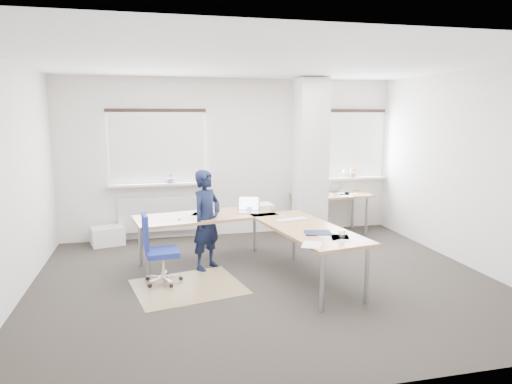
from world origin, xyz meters
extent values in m
plane|color=#2B2622|center=(0.00, 0.00, 0.00)|extent=(6.00, 6.00, 0.00)
cube|color=beige|center=(0.00, 2.50, 1.40)|extent=(6.00, 0.04, 2.80)
cube|color=beige|center=(0.00, -2.50, 1.40)|extent=(6.00, 0.04, 2.80)
cube|color=beige|center=(-3.00, 0.00, 1.40)|extent=(0.04, 5.00, 2.80)
cube|color=beige|center=(3.00, 0.00, 1.40)|extent=(0.04, 5.00, 2.80)
cube|color=white|center=(0.00, 0.00, 2.80)|extent=(6.00, 5.00, 0.04)
cube|color=beige|center=(1.30, 1.95, 1.39)|extent=(0.50, 0.50, 2.78)
cube|color=white|center=(-1.30, 2.47, 1.60)|extent=(1.60, 0.04, 1.20)
cube|color=white|center=(-1.30, 2.43, 1.60)|extent=(1.60, 0.02, 1.20)
cube|color=white|center=(-1.30, 2.40, 0.98)|extent=(1.70, 0.20, 0.04)
cube|color=white|center=(2.30, 2.47, 1.60)|extent=(1.20, 0.04, 1.20)
cube|color=white|center=(2.30, 2.43, 1.60)|extent=(1.20, 0.02, 1.20)
cube|color=white|center=(2.30, 2.40, 0.98)|extent=(1.30, 0.20, 0.04)
cube|color=white|center=(-1.30, 2.42, 0.45)|extent=(1.40, 0.10, 0.60)
cylinder|color=#854496|center=(-1.10, 2.38, 1.04)|extent=(0.12, 0.12, 0.08)
imported|color=#356428|center=(-1.10, 2.38, 1.08)|extent=(0.09, 0.06, 0.17)
cylinder|color=#9C583C|center=(2.30, 2.38, 1.04)|extent=(0.12, 0.12, 0.08)
imported|color=#356428|center=(2.30, 2.38, 1.08)|extent=(0.09, 0.07, 0.17)
cube|color=olive|center=(-1.01, 0.02, 0.00)|extent=(1.52, 1.37, 0.01)
cube|color=white|center=(-2.18, 2.25, 0.16)|extent=(0.59, 0.48, 0.31)
cube|color=olive|center=(-0.68, 0.90, 0.71)|extent=(2.11, 1.14, 0.04)
cube|color=olive|center=(0.52, -0.11, 0.71)|extent=(1.14, 2.11, 0.04)
cylinder|color=gray|center=(-1.51, 0.45, 0.34)|extent=(0.05, 0.05, 0.69)
cylinder|color=gray|center=(-1.62, 1.04, 0.34)|extent=(0.05, 0.05, 0.69)
cylinder|color=gray|center=(0.16, 1.35, 0.34)|extent=(0.05, 0.05, 0.69)
cylinder|color=gray|center=(0.38, -1.05, 0.34)|extent=(0.05, 0.05, 0.69)
cylinder|color=gray|center=(0.97, -0.94, 0.34)|extent=(0.05, 0.05, 0.69)
cylinder|color=gray|center=(0.65, 0.83, 0.34)|extent=(0.05, 0.05, 0.69)
cube|color=#B7B7BC|center=(-0.04, 0.93, 0.74)|extent=(0.38, 0.32, 0.01)
cube|color=#B7B7BC|center=(0.00, 1.04, 0.85)|extent=(0.33, 0.14, 0.22)
cube|color=silver|center=(0.00, 1.04, 0.85)|extent=(0.29, 0.12, 0.19)
cube|color=white|center=(0.45, 0.31, 0.74)|extent=(0.46, 0.22, 0.02)
cube|color=#121832|center=(0.55, -0.44, 0.74)|extent=(0.36, 0.30, 0.01)
cube|color=silver|center=(0.17, 1.18, 0.77)|extent=(0.49, 0.38, 0.07)
imported|color=white|center=(0.33, 0.38, 0.76)|extent=(0.08, 0.08, 0.07)
cylinder|color=silver|center=(0.74, -0.72, 0.78)|extent=(0.07, 0.07, 0.10)
cube|color=olive|center=(1.78, 2.13, 0.71)|extent=(1.46, 0.82, 0.04)
cylinder|color=gray|center=(1.21, 1.83, 0.34)|extent=(0.05, 0.05, 0.69)
cylinder|color=gray|center=(2.40, 1.94, 0.34)|extent=(0.05, 0.05, 0.69)
cylinder|color=gray|center=(1.16, 2.33, 0.34)|extent=(0.05, 0.05, 0.69)
cylinder|color=gray|center=(2.36, 2.44, 0.34)|extent=(0.05, 0.05, 0.69)
cube|color=#B7B7BC|center=(1.57, 2.13, 0.74)|extent=(0.40, 0.36, 0.01)
cube|color=#B7B7BC|center=(1.52, 2.23, 0.85)|extent=(0.31, 0.19, 0.22)
cube|color=silver|center=(1.52, 2.23, 0.85)|extent=(0.27, 0.16, 0.19)
cylinder|color=white|center=(2.12, 2.43, 0.74)|extent=(0.10, 0.10, 0.02)
cylinder|color=white|center=(2.12, 2.43, 0.93)|extent=(0.02, 0.16, 0.38)
cylinder|color=white|center=(2.12, 2.31, 1.15)|extent=(0.02, 0.29, 0.13)
cone|color=white|center=(2.12, 2.17, 1.13)|extent=(0.14, 0.16, 0.17)
cube|color=navy|center=(-1.32, 0.24, 0.41)|extent=(0.45, 0.45, 0.07)
cube|color=navy|center=(-1.53, 0.22, 0.71)|extent=(0.09, 0.36, 0.44)
cylinder|color=silver|center=(-1.32, 0.24, 0.24)|extent=(0.05, 0.05, 0.30)
cylinder|color=black|center=(-1.09, 0.27, 0.03)|extent=(0.06, 0.03, 0.05)
cylinder|color=black|center=(-1.27, 0.47, 0.03)|extent=(0.04, 0.06, 0.05)
cylinder|color=black|center=(-1.52, 0.36, 0.03)|extent=(0.06, 0.05, 0.05)
cylinder|color=black|center=(-1.49, 0.09, 0.03)|extent=(0.06, 0.06, 0.05)
cylinder|color=black|center=(-1.23, 0.03, 0.03)|extent=(0.05, 0.06, 0.05)
imported|color=black|center=(-0.69, 0.68, 0.71)|extent=(0.61, 0.60, 1.42)
camera|label=1|loc=(-1.42, -5.56, 2.18)|focal=32.00mm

